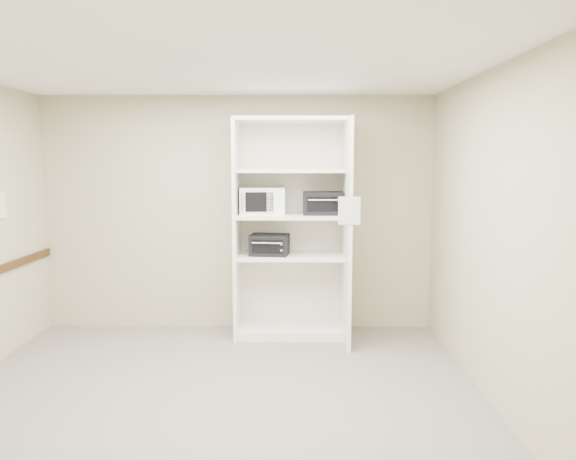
{
  "coord_description": "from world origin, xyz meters",
  "views": [
    {
      "loc": [
        0.65,
        -4.48,
        1.94
      ],
      "look_at": [
        0.59,
        1.42,
        1.23
      ],
      "focal_mm": 35.0,
      "sensor_mm": 36.0,
      "label": 1
    }
  ],
  "objects_px": {
    "shelving_unit": "(295,236)",
    "toaster_oven_upper": "(323,203)",
    "microwave": "(262,201)",
    "toaster_oven_lower": "(270,245)"
  },
  "relations": [
    {
      "from": "shelving_unit",
      "to": "microwave",
      "type": "bearing_deg",
      "value": 174.42
    },
    {
      "from": "toaster_oven_lower",
      "to": "microwave",
      "type": "bearing_deg",
      "value": 142.98
    },
    {
      "from": "shelving_unit",
      "to": "microwave",
      "type": "xyz_separation_m",
      "value": [
        -0.36,
        0.04,
        0.39
      ]
    },
    {
      "from": "shelving_unit",
      "to": "toaster_oven_lower",
      "type": "relative_size",
      "value": 5.84
    },
    {
      "from": "shelving_unit",
      "to": "microwave",
      "type": "distance_m",
      "value": 0.53
    },
    {
      "from": "microwave",
      "to": "toaster_oven_upper",
      "type": "xyz_separation_m",
      "value": [
        0.67,
        -0.06,
        -0.02
      ]
    },
    {
      "from": "toaster_oven_lower",
      "to": "shelving_unit",
      "type": "bearing_deg",
      "value": 15.4
    },
    {
      "from": "toaster_oven_lower",
      "to": "toaster_oven_upper",
      "type": "bearing_deg",
      "value": 8.46
    },
    {
      "from": "shelving_unit",
      "to": "toaster_oven_lower",
      "type": "xyz_separation_m",
      "value": [
        -0.28,
        -0.04,
        -0.1
      ]
    },
    {
      "from": "shelving_unit",
      "to": "toaster_oven_upper",
      "type": "xyz_separation_m",
      "value": [
        0.31,
        -0.03,
        0.36
      ]
    }
  ]
}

